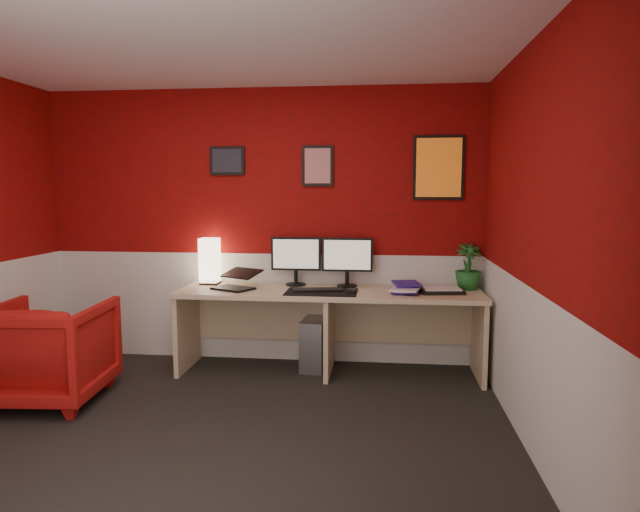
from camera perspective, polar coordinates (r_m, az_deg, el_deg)
The scene contains 25 objects.
ground at distance 3.78m, azimuth -11.72°, elevation -18.15°, with size 4.00×3.50×0.01m, color black.
ceiling at distance 3.55m, azimuth -12.76°, elevation 21.59°, with size 4.00×3.50×0.01m, color white.
wall_back at distance 5.13m, azimuth -6.01°, elevation 3.02°, with size 4.00×0.01×2.50m, color #990B09.
wall_front at distance 1.89m, azimuth -29.34°, elevation -4.29°, with size 4.00×0.01×2.50m, color #990B09.
wall_right at distance 3.39m, azimuth 21.79°, elevation 0.65°, with size 0.01×3.50×2.50m, color #990B09.
wainscot_back at distance 5.23m, azimuth -5.92°, elevation -5.21°, with size 4.00×0.01×1.00m, color silver.
wainscot_right at distance 3.54m, azimuth 21.17°, elevation -11.50°, with size 0.01×3.50×1.00m, color silver.
desk at distance 4.83m, azimuth 0.93°, elevation -7.82°, with size 2.60×0.65×0.73m, color tan.
shoji_lamp at distance 5.15m, azimuth -11.28°, elevation -0.64°, with size 0.16×0.16×0.40m, color #FFE5B2.
laptop at distance 4.84m, azimuth -8.95°, elevation -2.13°, with size 0.33×0.23×0.22m, color black.
monitor_left at distance 4.97m, azimuth -2.51°, elevation 0.27°, with size 0.45×0.06×0.58m, color black.
monitor_right at distance 4.90m, azimuth 2.82°, elevation 0.18°, with size 0.45×0.06×0.58m, color black.
desk_mat at distance 4.66m, azimuth 0.15°, elevation -3.72°, with size 0.60×0.38×0.01m, color black.
keyboard at distance 4.70m, azimuth -0.20°, elevation -3.49°, with size 0.42×0.14×0.02m, color black.
mouse at distance 4.63m, azimuth 3.23°, elevation -3.58°, with size 0.06×0.10×0.03m, color black.
book_bottom at distance 4.72m, azimuth 7.48°, elevation -3.51°, with size 0.22×0.30×0.03m, color #311D88.
book_middle at distance 4.69m, azimuth 7.49°, elevation -3.25°, with size 0.23×0.31×0.02m, color silver.
book_top at distance 4.73m, azimuth 7.61°, elevation -2.89°, with size 0.22×0.29×0.03m, color #311D88.
zen_tray at distance 4.76m, azimuth 12.39°, elevation -3.53°, with size 0.35×0.25×0.03m, color black.
potted_plant at distance 4.94m, azimuth 15.02°, elevation -1.06°, with size 0.22×0.22×0.40m, color #19591E.
pc_tower at distance 5.02m, azimuth -0.49°, elevation -8.91°, with size 0.20×0.45×0.45m, color #99999E.
armchair at distance 4.68m, azimuth -26.19°, elevation -8.81°, with size 0.81×0.84×0.76m, color red.
art_left at distance 5.19m, azimuth -9.53°, elevation 9.64°, with size 0.32×0.02×0.26m, color black.
art_center at distance 5.02m, azimuth -0.24°, elevation 9.26°, with size 0.28×0.02×0.36m, color red.
art_right at distance 5.01m, azimuth 12.11°, elevation 8.88°, with size 0.44×0.02×0.56m, color orange.
Camera 1 is at (1.09, -3.25, 1.58)m, focal length 31.09 mm.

